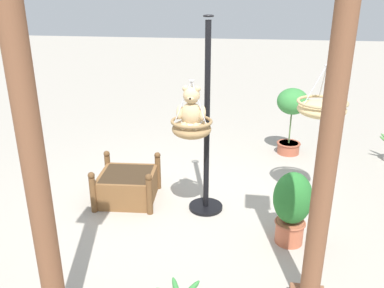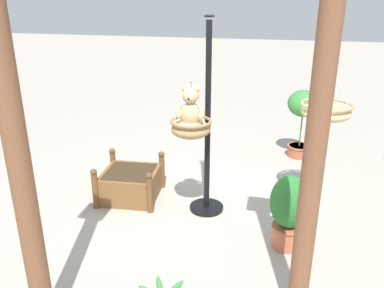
{
  "view_description": "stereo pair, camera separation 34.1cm",
  "coord_description": "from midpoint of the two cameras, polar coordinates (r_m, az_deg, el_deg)",
  "views": [
    {
      "loc": [
        -0.67,
        4.48,
        2.67
      ],
      "look_at": [
        -0.01,
        0.07,
        0.95
      ],
      "focal_mm": 37.24,
      "sensor_mm": 36.0,
      "label": 1
    },
    {
      "loc": [
        -1.01,
        4.41,
        2.67
      ],
      "look_at": [
        -0.01,
        0.07,
        0.95
      ],
      "focal_mm": 37.24,
      "sensor_mm": 36.0,
      "label": 2
    }
  ],
  "objects": [
    {
      "name": "hanging_basket_with_teddy",
      "position": [
        4.6,
        1.97,
        2.35
      ],
      "size": [
        0.49,
        0.49,
        0.68
      ],
      "color": "#A37F51"
    },
    {
      "name": "greenhouse_pillar_left",
      "position": [
        3.06,
        -20.51,
        -3.57
      ],
      "size": [
        0.33,
        0.33,
        3.04
      ],
      "color": "brown",
      "rests_on": "ground"
    },
    {
      "name": "wooden_planter_box",
      "position": [
        5.52,
        -7.05,
        -5.57
      ],
      "size": [
        0.87,
        0.85,
        0.56
      ],
      "color": "brown",
      "rests_on": "ground"
    },
    {
      "name": "hanging_basket_left_high",
      "position": [
        5.1,
        20.49,
        4.46
      ],
      "size": [
        0.62,
        0.62,
        0.65
      ],
      "color": "tan"
    },
    {
      "name": "potted_plant_conical_shrub",
      "position": [
        6.94,
        16.92,
        4.05
      ],
      "size": [
        0.52,
        0.52,
        1.16
      ],
      "color": "#AD563D",
      "rests_on": "ground"
    },
    {
      "name": "greenhouse_pillar_right",
      "position": [
        3.2,
        20.01,
        -2.09
      ],
      "size": [
        0.32,
        0.32,
        3.07
      ],
      "color": "brown",
      "rests_on": "ground"
    },
    {
      "name": "ground_plane",
      "position": [
        5.26,
        1.97,
        -9.51
      ],
      "size": [
        40.0,
        40.0,
        0.0
      ],
      "primitive_type": "plane",
      "color": "#A8A093"
    },
    {
      "name": "display_pole_central",
      "position": [
        4.97,
        4.16,
        -1.72
      ],
      "size": [
        0.44,
        0.44,
        2.43
      ],
      "color": "black",
      "rests_on": "ground"
    },
    {
      "name": "potted_plant_fern_front",
      "position": [
        4.52,
        15.86,
        -9.03
      ],
      "size": [
        0.42,
        0.42,
        0.86
      ],
      "color": "#BC6042",
      "rests_on": "ground"
    },
    {
      "name": "teddy_bear",
      "position": [
        4.51,
        1.95,
        4.84
      ],
      "size": [
        0.34,
        0.3,
        0.49
      ],
      "color": "tan"
    }
  ]
}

